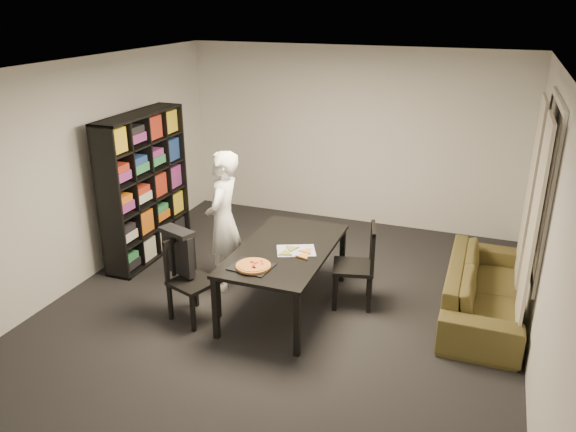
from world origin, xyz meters
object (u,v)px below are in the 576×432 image
(dining_table, at_px, (285,254))
(chair_left, at_px, (187,273))
(pepperoni_pizza, at_px, (253,266))
(baking_tray, at_px, (251,267))
(sofa, at_px, (484,289))
(person, at_px, (223,221))
(chair_right, at_px, (362,260))
(bookshelf, at_px, (145,187))

(dining_table, height_order, chair_left, chair_left)
(chair_left, bearing_deg, pepperoni_pizza, -72.62)
(dining_table, xyz_separation_m, pepperoni_pizza, (-0.13, -0.55, 0.09))
(baking_tray, distance_m, sofa, 2.53)
(chair_left, relative_size, person, 0.55)
(chair_left, xyz_separation_m, baking_tray, (0.75, -0.02, 0.21))
(pepperoni_pizza, bearing_deg, dining_table, 77.26)
(chair_right, distance_m, person, 1.64)
(chair_left, height_order, person, person)
(bookshelf, height_order, chair_right, bookshelf)
(dining_table, xyz_separation_m, chair_left, (-0.90, -0.53, -0.14))
(bookshelf, xyz_separation_m, person, (1.32, -0.43, -0.12))
(person, relative_size, pepperoni_pizza, 4.72)
(pepperoni_pizza, relative_size, sofa, 0.18)
(chair_right, relative_size, pepperoni_pizza, 2.69)
(chair_right, height_order, person, person)
(bookshelf, height_order, sofa, bookshelf)
(chair_left, relative_size, pepperoni_pizza, 2.59)
(dining_table, distance_m, chair_left, 1.05)
(bookshelf, bearing_deg, chair_right, -5.68)
(bookshelf, height_order, person, bookshelf)
(person, distance_m, pepperoni_pizza, 1.06)
(sofa, bearing_deg, dining_table, 106.66)
(chair_right, distance_m, baking_tray, 1.30)
(pepperoni_pizza, bearing_deg, person, 132.49)
(dining_table, bearing_deg, chair_right, 25.36)
(dining_table, height_order, sofa, dining_table)
(baking_tray, bearing_deg, chair_left, 178.79)
(baking_tray, bearing_deg, chair_right, 44.68)
(person, bearing_deg, baking_tray, 34.47)
(chair_right, bearing_deg, baking_tray, -58.60)
(bookshelf, height_order, chair_left, bookshelf)
(bookshelf, distance_m, dining_table, 2.28)
(person, bearing_deg, bookshelf, -115.20)
(chair_left, relative_size, chair_right, 0.96)
(person, xyz_separation_m, pepperoni_pizza, (0.71, -0.78, -0.08))
(baking_tray, xyz_separation_m, sofa, (2.21, 1.16, -0.43))
(bookshelf, xyz_separation_m, dining_table, (2.16, -0.65, -0.30))
(bookshelf, relative_size, person, 1.15)
(chair_right, bearing_deg, person, -98.47)
(person, bearing_deg, dining_table, 67.51)
(baking_tray, relative_size, sofa, 0.20)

